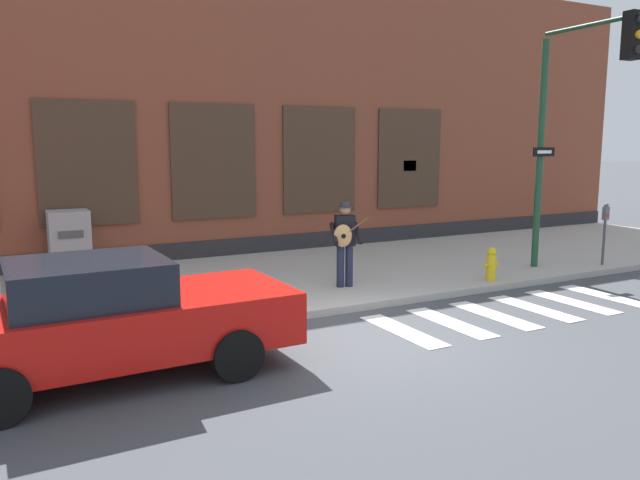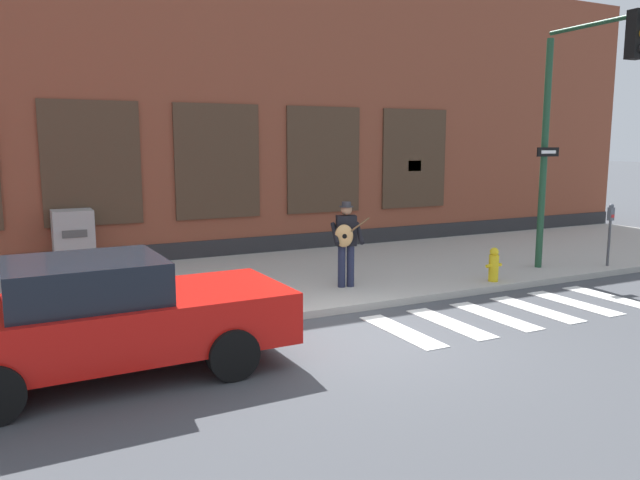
% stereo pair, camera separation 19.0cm
% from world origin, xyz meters
% --- Properties ---
extents(ground_plane, '(160.00, 160.00, 0.00)m').
position_xyz_m(ground_plane, '(0.00, 0.00, 0.00)').
color(ground_plane, '#424449').
extents(sidewalk, '(28.00, 5.64, 0.13)m').
position_xyz_m(sidewalk, '(0.00, 4.12, 0.07)').
color(sidewalk, '#ADAAA3').
rests_on(sidewalk, ground).
extents(building_backdrop, '(28.00, 4.06, 7.41)m').
position_xyz_m(building_backdrop, '(-0.00, 8.93, 3.70)').
color(building_backdrop, brown).
rests_on(building_backdrop, ground).
extents(crosswalk, '(5.20, 1.90, 0.01)m').
position_xyz_m(crosswalk, '(3.12, -0.00, 0.01)').
color(crosswalk, silver).
rests_on(crosswalk, ground).
extents(red_car, '(4.64, 2.07, 1.53)m').
position_xyz_m(red_car, '(-3.70, 0.14, 0.77)').
color(red_car, red).
rests_on(red_car, ground).
extents(busker, '(0.72, 0.66, 1.68)m').
position_xyz_m(busker, '(1.16, 2.57, 1.08)').
color(busker, '#1E233D').
rests_on(busker, sidewalk).
extents(traffic_light, '(0.60, 2.49, 5.21)m').
position_xyz_m(traffic_light, '(5.97, 1.39, 3.71)').
color(traffic_light, '#1E472D').
rests_on(traffic_light, sidewalk).
extents(parking_meter, '(0.13, 0.11, 1.44)m').
position_xyz_m(parking_meter, '(7.57, 1.70, 1.08)').
color(parking_meter, '#47474C').
rests_on(parking_meter, sidewalk).
extents(utility_box, '(0.84, 0.69, 1.37)m').
position_xyz_m(utility_box, '(-3.43, 6.49, 0.82)').
color(utility_box, '#9E9E9E').
rests_on(utility_box, sidewalk).
extents(fire_hydrant, '(0.38, 0.20, 0.70)m').
position_xyz_m(fire_hydrant, '(4.10, 1.65, 0.48)').
color(fire_hydrant, gold).
rests_on(fire_hydrant, sidewalk).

